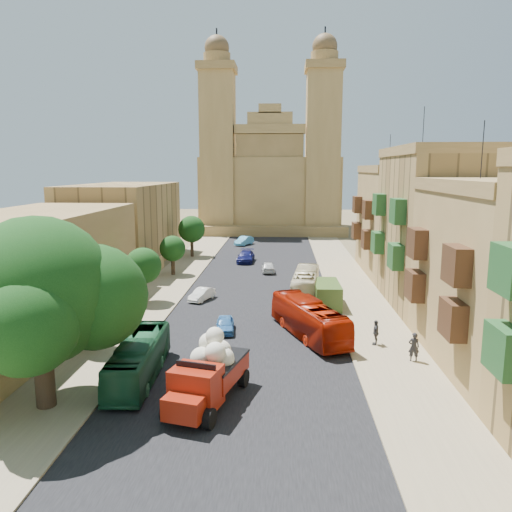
# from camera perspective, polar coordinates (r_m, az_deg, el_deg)

# --- Properties ---
(ground) EXTENTS (260.00, 260.00, 0.00)m
(ground) POSITION_cam_1_polar(r_m,az_deg,el_deg) (22.62, -3.82, -21.83)
(ground) COLOR brown
(road_surface) EXTENTS (14.00, 140.00, 0.01)m
(road_surface) POSITION_cam_1_polar(r_m,az_deg,el_deg) (50.56, 0.24, -3.68)
(road_surface) COLOR black
(road_surface) RESTS_ON ground
(sidewalk_east) EXTENTS (5.00, 140.00, 0.01)m
(sidewalk_east) POSITION_cam_1_polar(r_m,az_deg,el_deg) (51.00, 10.99, -3.75)
(sidewalk_east) COLOR #8A795A
(sidewalk_east) RESTS_ON ground
(sidewalk_west) EXTENTS (5.00, 140.00, 0.01)m
(sidewalk_west) POSITION_cam_1_polar(r_m,az_deg,el_deg) (51.90, -10.31, -3.49)
(sidewalk_west) COLOR #8A795A
(sidewalk_west) RESTS_ON ground
(kerb_east) EXTENTS (0.25, 140.00, 0.12)m
(kerb_east) POSITION_cam_1_polar(r_m,az_deg,el_deg) (50.70, 8.19, -3.68)
(kerb_east) COLOR #8A795A
(kerb_east) RESTS_ON ground
(kerb_west) EXTENTS (0.25, 140.00, 0.12)m
(kerb_west) POSITION_cam_1_polar(r_m,az_deg,el_deg) (51.37, -7.59, -3.49)
(kerb_west) COLOR #8A795A
(kerb_west) RESTS_ON ground
(townhouse_b) EXTENTS (9.00, 14.00, 14.90)m
(townhouse_b) POSITION_cam_1_polar(r_m,az_deg,el_deg) (33.57, 26.78, -1.87)
(townhouse_b) COLOR olive
(townhouse_b) RESTS_ON ground
(townhouse_c) EXTENTS (9.00, 14.00, 17.40)m
(townhouse_c) POSITION_cam_1_polar(r_m,az_deg,el_deg) (46.38, 20.05, 3.15)
(townhouse_c) COLOR #9D7C47
(townhouse_c) RESTS_ON ground
(townhouse_d) EXTENTS (9.00, 14.00, 15.90)m
(townhouse_d) POSITION_cam_1_polar(r_m,az_deg,el_deg) (59.91, 16.15, 4.03)
(townhouse_d) COLOR olive
(townhouse_d) RESTS_ON ground
(west_wall) EXTENTS (1.00, 40.00, 1.80)m
(west_wall) POSITION_cam_1_polar(r_m,az_deg,el_deg) (43.26, -17.29, -5.26)
(west_wall) COLOR olive
(west_wall) RESTS_ON ground
(west_building_low) EXTENTS (10.00, 28.00, 8.40)m
(west_building_low) POSITION_cam_1_polar(r_m,az_deg,el_deg) (43.03, -25.33, -1.35)
(west_building_low) COLOR olive
(west_building_low) RESTS_ON ground
(west_building_mid) EXTENTS (10.00, 22.00, 10.00)m
(west_building_mid) POSITION_cam_1_polar(r_m,az_deg,el_deg) (66.67, -14.81, 3.65)
(west_building_mid) COLOR #9D7C47
(west_building_mid) RESTS_ON ground
(church) EXTENTS (28.00, 22.50, 36.30)m
(church) POSITION_cam_1_polar(r_m,az_deg,el_deg) (97.76, 1.68, 8.52)
(church) COLOR olive
(church) RESTS_ON ground
(ficus_tree) EXTENTS (9.72, 8.94, 9.72)m
(ficus_tree) POSITION_cam_1_polar(r_m,az_deg,el_deg) (26.67, -23.45, -4.25)
(ficus_tree) COLOR #34261A
(ficus_tree) RESTS_ON ground
(street_tree_a) EXTENTS (2.83, 2.83, 4.36)m
(street_tree_a) POSITION_cam_1_polar(r_m,az_deg,el_deg) (34.66, -18.14, -5.61)
(street_tree_a) COLOR #34261A
(street_tree_a) RESTS_ON ground
(street_tree_b) EXTENTS (3.26, 3.26, 5.01)m
(street_tree_b) POSITION_cam_1_polar(r_m,az_deg,el_deg) (45.65, -12.78, -1.12)
(street_tree_b) COLOR #34261A
(street_tree_b) RESTS_ON ground
(street_tree_c) EXTENTS (2.92, 2.92, 4.49)m
(street_tree_c) POSITION_cam_1_polar(r_m,az_deg,el_deg) (57.17, -9.51, 0.83)
(street_tree_c) COLOR #34261A
(street_tree_c) RESTS_ON ground
(street_tree_d) EXTENTS (3.66, 3.66, 5.63)m
(street_tree_d) POSITION_cam_1_polar(r_m,az_deg,el_deg) (68.71, -7.37, 3.04)
(street_tree_d) COLOR #34261A
(street_tree_d) RESTS_ON ground
(red_truck) EXTENTS (3.95, 6.77, 3.75)m
(red_truck) POSITION_cam_1_polar(r_m,az_deg,el_deg) (26.26, -5.53, -13.09)
(red_truck) COLOR maroon
(red_truck) RESTS_ON ground
(olive_pickup) EXTENTS (2.34, 5.03, 2.06)m
(olive_pickup) POSITION_cam_1_polar(r_m,az_deg,el_deg) (44.39, 8.08, -4.38)
(olive_pickup) COLOR #3B5620
(olive_pickup) RESTS_ON ground
(bus_green_north) EXTENTS (2.39, 8.67, 2.39)m
(bus_green_north) POSITION_cam_1_polar(r_m,az_deg,el_deg) (29.79, -13.21, -11.40)
(bus_green_north) COLOR #184D2D
(bus_green_north) RESTS_ON ground
(bus_red_east) EXTENTS (5.52, 9.53, 2.61)m
(bus_red_east) POSITION_cam_1_polar(r_m,az_deg,el_deg) (36.17, 6.04, -7.16)
(bus_red_east) COLOR #971502
(bus_red_east) RESTS_ON ground
(bus_cream_east) EXTENTS (3.07, 9.27, 2.53)m
(bus_cream_east) POSITION_cam_1_polar(r_m,az_deg,el_deg) (47.50, 5.70, -3.06)
(bus_cream_east) COLOR beige
(bus_cream_east) RESTS_ON ground
(car_blue_a) EXTENTS (1.62, 3.39, 1.12)m
(car_blue_a) POSITION_cam_1_polar(r_m,az_deg,el_deg) (37.26, -3.56, -7.81)
(car_blue_a) COLOR #3675B6
(car_blue_a) RESTS_ON ground
(car_white_a) EXTENTS (2.23, 3.52, 1.10)m
(car_white_a) POSITION_cam_1_polar(r_m,az_deg,el_deg) (46.11, -6.21, -4.39)
(car_white_a) COLOR white
(car_white_a) RESTS_ON ground
(car_cream) EXTENTS (2.65, 4.60, 1.21)m
(car_cream) POSITION_cam_1_polar(r_m,az_deg,el_deg) (43.83, 4.81, -5.05)
(car_cream) COLOR beige
(car_cream) RESTS_ON ground
(car_dkblue) EXTENTS (2.17, 5.03, 1.44)m
(car_dkblue) POSITION_cam_1_polar(r_m,az_deg,el_deg) (64.44, -1.18, -0.07)
(car_dkblue) COLOR #0D1148
(car_dkblue) RESTS_ON ground
(car_white_b) EXTENTS (1.76, 3.77, 1.25)m
(car_white_b) POSITION_cam_1_polar(r_m,az_deg,el_deg) (58.08, 1.39, -1.27)
(car_white_b) COLOR silver
(car_white_b) RESTS_ON ground
(car_blue_b) EXTENTS (2.99, 4.41, 1.37)m
(car_blue_b) POSITION_cam_1_polar(r_m,az_deg,el_deg) (79.01, -1.37, 1.76)
(car_blue_b) COLOR #449CC6
(car_blue_b) RESTS_ON ground
(pedestrian_a) EXTENTS (0.71, 0.49, 1.87)m
(pedestrian_a) POSITION_cam_1_polar(r_m,az_deg,el_deg) (33.15, 17.59, -9.87)
(pedestrian_a) COLOR black
(pedestrian_a) RESTS_ON ground
(pedestrian_c) EXTENTS (0.67, 1.10, 1.75)m
(pedestrian_c) POSITION_cam_1_polar(r_m,az_deg,el_deg) (35.42, 13.53, -8.49)
(pedestrian_c) COLOR #3E3D3F
(pedestrian_c) RESTS_ON ground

